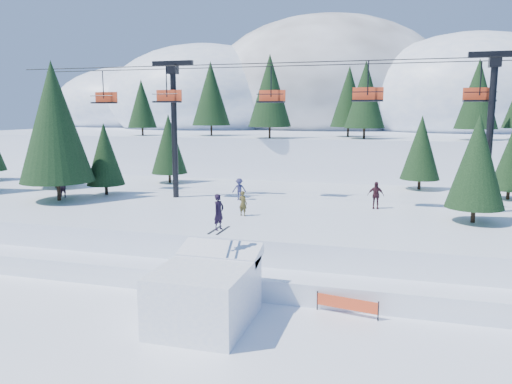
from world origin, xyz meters
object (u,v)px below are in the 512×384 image
(jump_kicker, at_px, (206,292))
(banner_near, at_px, (347,304))
(chairlift, at_px, (318,108))
(banner_far, at_px, (433,300))

(jump_kicker, xyz_separation_m, banner_near, (5.79, 2.47, -0.84))
(jump_kicker, distance_m, chairlift, 17.90)
(jump_kicker, height_order, chairlift, chairlift)
(chairlift, bearing_deg, banner_near, -75.10)
(banner_far, bearing_deg, chairlift, 121.54)
(jump_kicker, height_order, banner_near, jump_kicker)
(jump_kicker, relative_size, banner_near, 1.93)
(chairlift, height_order, banner_far, chairlift)
(jump_kicker, bearing_deg, chairlift, 82.07)
(chairlift, bearing_deg, banner_far, -58.46)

